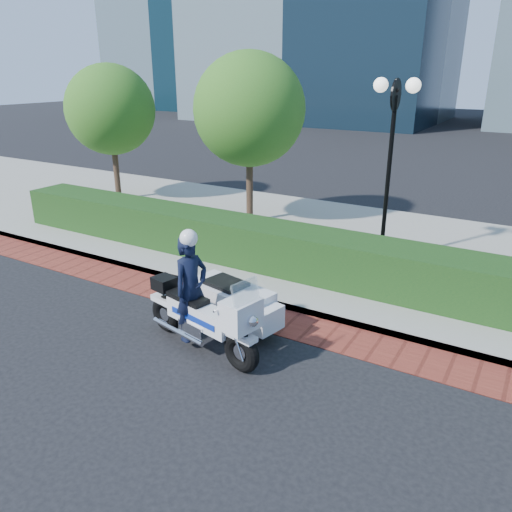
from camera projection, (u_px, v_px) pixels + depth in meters
The scene contains 8 objects.
ground at pixel (226, 355), 8.43m from camera, with size 120.00×120.00×0.00m, color black.
brick_strip at pixel (270, 319), 9.63m from camera, with size 60.00×1.00×0.01m, color maroon.
sidewalk at pixel (352, 248), 13.23m from camera, with size 60.00×8.00×0.15m, color gray.
hedge_main at pixel (316, 255), 11.10m from camera, with size 18.00×1.20×1.00m, color black.
lamppost at pixel (391, 144), 11.09m from camera, with size 1.02×0.70×4.21m.
tree_a at pixel (110, 110), 16.82m from camera, with size 3.00×3.00×4.58m.
tree_b at pixel (249, 110), 14.12m from camera, with size 3.20×3.20×4.89m.
police_motorcycle at pixel (212, 302), 8.66m from camera, with size 2.60×2.12×2.12m.
Camera 1 is at (4.16, -6.02, 4.53)m, focal length 35.00 mm.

